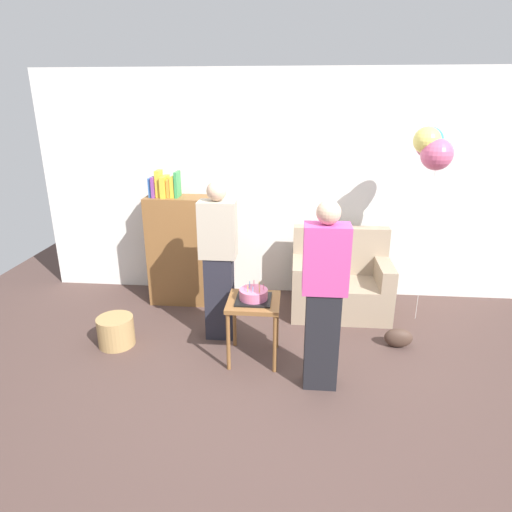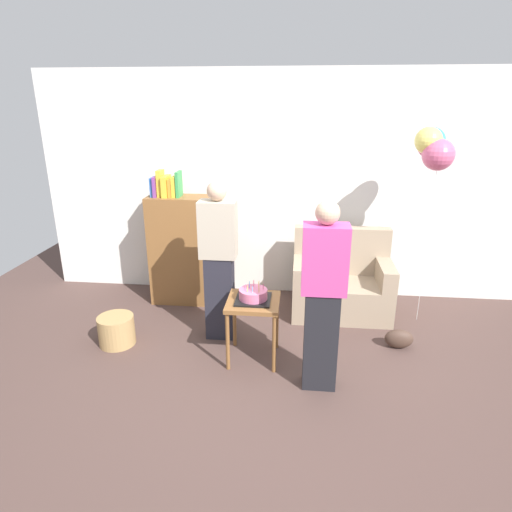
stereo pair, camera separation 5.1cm
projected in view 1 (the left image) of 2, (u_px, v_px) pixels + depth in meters
The scene contains 11 objects.
ground_plane at pixel (274, 383), 3.83m from camera, with size 8.00×8.00×0.00m, color #4C3833.
wall_back at pixel (284, 187), 5.30m from camera, with size 6.00×0.10×2.70m, color silver.
couch at pixel (340, 284), 5.05m from camera, with size 1.10×0.70×0.96m.
bookshelf at pixel (183, 248), 5.19m from camera, with size 0.80×0.36×1.60m.
side_table at pixel (254, 309), 4.03m from camera, with size 0.48×0.48×0.61m.
birthday_cake at pixel (254, 295), 3.99m from camera, with size 0.32×0.32×0.17m.
person_blowing_candles at pixel (219, 261), 4.33m from camera, with size 0.36×0.22×1.63m.
person_holding_cake at pixel (324, 297), 3.54m from camera, with size 0.36×0.22×1.63m.
wicker_basket at pixel (116, 331), 4.38m from camera, with size 0.36×0.36×0.30m, color #A88451.
handbag at pixel (398, 338), 4.36m from camera, with size 0.28×0.14×0.20m, color #473328.
balloon_bunch at pixel (431, 146), 4.34m from camera, with size 0.38×0.48×2.10m.
Camera 1 is at (0.13, -3.24, 2.33)m, focal length 30.65 mm.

